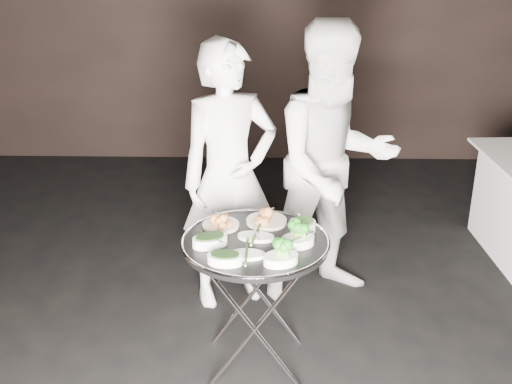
{
  "coord_description": "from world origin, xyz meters",
  "views": [
    {
      "loc": [
        -0.12,
        -2.6,
        2.2
      ],
      "look_at": [
        -0.18,
        0.36,
        0.95
      ],
      "focal_mm": 45.0,
      "sensor_mm": 36.0,
      "label": 1
    }
  ],
  "objects_px": {
    "waiter_left": "(230,177)",
    "waiter_right": "(334,166)",
    "serving_tray": "(255,242)",
    "tray_stand": "(255,300)"
  },
  "relations": [
    {
      "from": "waiter_left",
      "to": "waiter_right",
      "type": "distance_m",
      "value": 0.63
    },
    {
      "from": "serving_tray",
      "to": "waiter_right",
      "type": "height_order",
      "value": "waiter_right"
    },
    {
      "from": "waiter_left",
      "to": "waiter_right",
      "type": "relative_size",
      "value": 0.94
    },
    {
      "from": "waiter_left",
      "to": "serving_tray",
      "type": "bearing_deg",
      "value": -100.38
    },
    {
      "from": "tray_stand",
      "to": "waiter_left",
      "type": "relative_size",
      "value": 0.45
    },
    {
      "from": "tray_stand",
      "to": "waiter_right",
      "type": "distance_m",
      "value": 1.01
    },
    {
      "from": "tray_stand",
      "to": "waiter_right",
      "type": "height_order",
      "value": "waiter_right"
    },
    {
      "from": "waiter_right",
      "to": "serving_tray",
      "type": "bearing_deg",
      "value": -139.29
    },
    {
      "from": "serving_tray",
      "to": "waiter_left",
      "type": "distance_m",
      "value": 0.72
    },
    {
      "from": "serving_tray",
      "to": "tray_stand",
      "type": "bearing_deg",
      "value": -63.43
    }
  ]
}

